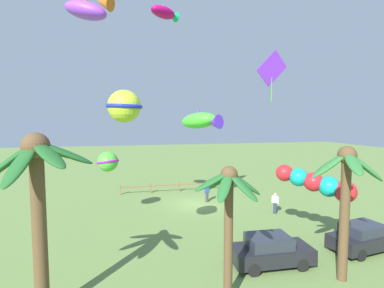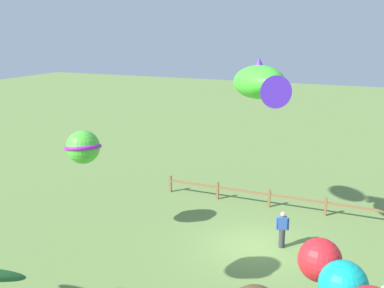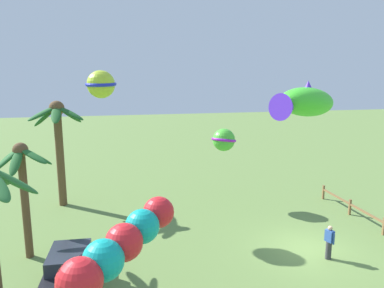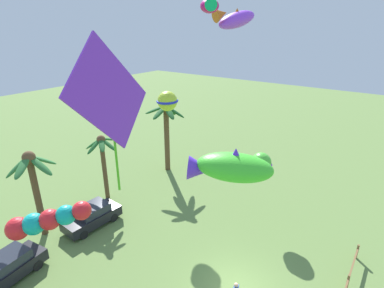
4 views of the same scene
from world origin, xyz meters
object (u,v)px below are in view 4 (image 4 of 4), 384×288
(kite_diamond_1, at_px, (110,97))
(kite_fish_5, at_px, (234,19))
(kite_ball_6, at_px, (167,101))
(palm_tree_0, at_px, (102,153))
(palm_tree_1, at_px, (33,175))
(kite_ball_3, at_px, (261,163))
(palm_tree_2, at_px, (166,121))
(kite_fish_4, at_px, (210,6))
(kite_tube_0, at_px, (46,221))
(kite_fish_2, at_px, (230,167))
(parked_car_0, at_px, (7,268))
(parked_car_1, at_px, (92,216))

(kite_diamond_1, relative_size, kite_fish_5, 1.29)
(kite_fish_5, height_order, kite_ball_6, kite_fish_5)
(kite_diamond_1, height_order, kite_fish_5, kite_fish_5)
(palm_tree_0, bearing_deg, palm_tree_1, -177.18)
(palm_tree_0, height_order, kite_diamond_1, kite_diamond_1)
(kite_ball_3, bearing_deg, palm_tree_2, 80.23)
(palm_tree_0, height_order, kite_fish_4, kite_fish_4)
(kite_ball_3, bearing_deg, kite_fish_5, 76.93)
(kite_tube_0, xyz_separation_m, kite_fish_5, (12.66, -3.71, 9.96))
(kite_diamond_1, distance_m, kite_fish_5, 14.70)
(kite_fish_5, bearing_deg, kite_tube_0, 163.65)
(kite_diamond_1, height_order, kite_ball_6, kite_diamond_1)
(palm_tree_1, distance_m, kite_diamond_1, 13.86)
(palm_tree_0, bearing_deg, kite_diamond_1, -124.46)
(kite_fish_2, xyz_separation_m, kite_ball_3, (7.18, 1.44, -2.89))
(parked_car_0, bearing_deg, kite_ball_3, -31.25)
(palm_tree_0, distance_m, kite_fish_2, 12.78)
(kite_fish_5, bearing_deg, palm_tree_1, 146.20)
(palm_tree_1, height_order, kite_ball_3, palm_tree_1)
(parked_car_1, height_order, kite_fish_2, kite_fish_2)
(parked_car_1, distance_m, kite_diamond_1, 15.35)
(palm_tree_0, xyz_separation_m, parked_car_1, (-2.97, -2.12, -3.21))
(palm_tree_0, distance_m, palm_tree_1, 5.48)
(kite_tube_0, height_order, kite_fish_2, kite_fish_2)
(kite_diamond_1, bearing_deg, kite_fish_5, 16.70)
(palm_tree_0, distance_m, kite_fish_4, 13.37)
(palm_tree_0, distance_m, kite_ball_6, 6.36)
(parked_car_0, distance_m, parked_car_1, 5.75)
(kite_fish_4, height_order, kite_ball_6, kite_fish_4)
(kite_fish_2, height_order, kite_ball_6, kite_ball_6)
(palm_tree_0, relative_size, kite_fish_4, 2.43)
(palm_tree_1, bearing_deg, parked_car_0, -146.46)
(parked_car_1, distance_m, kite_tube_0, 5.17)
(kite_diamond_1, bearing_deg, kite_tube_0, 80.80)
(kite_ball_3, bearing_deg, kite_diamond_1, -174.94)
(palm_tree_0, bearing_deg, kite_tube_0, -149.67)
(parked_car_0, distance_m, kite_diamond_1, 14.24)
(kite_fish_4, relative_size, kite_fish_5, 0.67)
(parked_car_1, bearing_deg, palm_tree_1, 143.36)
(kite_ball_6, bearing_deg, kite_fish_5, -66.25)
(palm_tree_2, bearing_deg, palm_tree_0, 174.77)
(kite_tube_0, bearing_deg, palm_tree_1, 68.82)
(palm_tree_0, height_order, kite_tube_0, palm_tree_0)
(kite_fish_4, bearing_deg, parked_car_0, 147.36)
(kite_tube_0, xyz_separation_m, kite_ball_3, (11.96, -6.72, 0.70))
(kite_diamond_1, bearing_deg, kite_ball_6, 35.32)
(kite_ball_3, distance_m, kite_fish_4, 10.72)
(parked_car_1, height_order, kite_fish_5, kite_fish_5)
(palm_tree_2, bearing_deg, palm_tree_1, 178.35)
(palm_tree_1, height_order, kite_fish_4, kite_fish_4)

